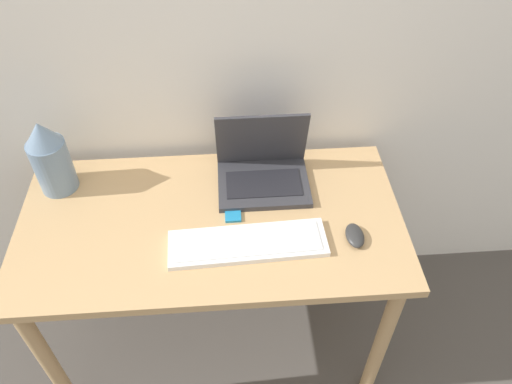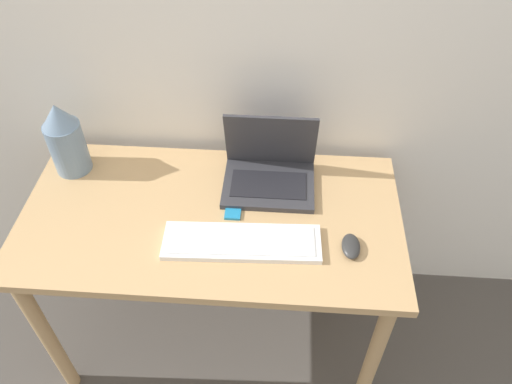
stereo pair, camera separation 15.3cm
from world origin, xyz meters
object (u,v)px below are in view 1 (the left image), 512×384
(mouse, at_px, (355,235))
(mp3_player, at_px, (233,215))
(laptop, at_px, (263,168))
(keyboard, at_px, (248,243))
(vase, at_px, (50,157))

(mouse, height_order, mp3_player, mouse)
(laptop, distance_m, keyboard, 0.30)
(vase, bearing_deg, mp3_player, -17.01)
(mouse, relative_size, vase, 0.36)
(laptop, height_order, mouse, laptop)
(mouse, bearing_deg, keyboard, -179.34)
(vase, distance_m, mp3_player, 0.62)
(keyboard, relative_size, mp3_player, 7.98)
(mp3_player, bearing_deg, keyboard, -72.18)
(vase, relative_size, mp3_player, 4.42)
(mp3_player, bearing_deg, laptop, 55.94)
(mouse, xyz_separation_m, vase, (-0.95, 0.30, 0.12))
(keyboard, distance_m, vase, 0.70)
(laptop, distance_m, mp3_player, 0.20)
(vase, bearing_deg, mouse, -17.45)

